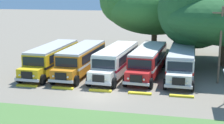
# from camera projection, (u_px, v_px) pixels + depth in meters

# --- Properties ---
(ground_plane) EXTENTS (220.00, 220.00, 0.00)m
(ground_plane) POSITION_uv_depth(u_px,v_px,m) (97.00, 95.00, 27.55)
(ground_plane) COLOR slate
(parked_bus_slot_0) EXTENTS (2.85, 10.86, 2.82)m
(parked_bus_slot_0) POSITION_uv_depth(u_px,v_px,m) (52.00, 57.00, 35.16)
(parked_bus_slot_0) COLOR yellow
(parked_bus_slot_0) RESTS_ON ground_plane
(parked_bus_slot_1) EXTENTS (2.98, 10.88, 2.82)m
(parked_bus_slot_1) POSITION_uv_depth(u_px,v_px,m) (82.00, 58.00, 34.74)
(parked_bus_slot_1) COLOR orange
(parked_bus_slot_1) RESTS_ON ground_plane
(parked_bus_slot_2) EXTENTS (3.39, 10.95, 2.82)m
(parked_bus_slot_2) POSITION_uv_depth(u_px,v_px,m) (116.00, 60.00, 33.99)
(parked_bus_slot_2) COLOR silver
(parked_bus_slot_2) RESTS_ON ground_plane
(parked_bus_slot_3) EXTENTS (3.37, 10.94, 2.82)m
(parked_bus_slot_3) POSITION_uv_depth(u_px,v_px,m) (148.00, 60.00, 33.90)
(parked_bus_slot_3) COLOR red
(parked_bus_slot_3) RESTS_ON ground_plane
(parked_bus_slot_4) EXTENTS (2.97, 10.88, 2.82)m
(parked_bus_slot_4) POSITION_uv_depth(u_px,v_px,m) (182.00, 62.00, 33.11)
(parked_bus_slot_4) COLOR silver
(parked_bus_slot_4) RESTS_ON ground_plane
(curb_wheelstop_0) EXTENTS (2.00, 0.36, 0.15)m
(curb_wheelstop_0) POSITION_uv_depth(u_px,v_px,m) (27.00, 86.00, 30.03)
(curb_wheelstop_0) COLOR yellow
(curb_wheelstop_0) RESTS_ON ground_plane
(curb_wheelstop_1) EXTENTS (2.00, 0.36, 0.15)m
(curb_wheelstop_1) POSITION_uv_depth(u_px,v_px,m) (63.00, 88.00, 29.30)
(curb_wheelstop_1) COLOR yellow
(curb_wheelstop_1) RESTS_ON ground_plane
(curb_wheelstop_2) EXTENTS (2.00, 0.36, 0.15)m
(curb_wheelstop_2) POSITION_uv_depth(u_px,v_px,m) (100.00, 91.00, 28.57)
(curb_wheelstop_2) COLOR yellow
(curb_wheelstop_2) RESTS_ON ground_plane
(curb_wheelstop_3) EXTENTS (2.00, 0.36, 0.15)m
(curb_wheelstop_3) POSITION_uv_depth(u_px,v_px,m) (140.00, 93.00, 27.84)
(curb_wheelstop_3) COLOR yellow
(curb_wheelstop_3) RESTS_ON ground_plane
(curb_wheelstop_4) EXTENTS (2.00, 0.36, 0.15)m
(curb_wheelstop_4) POSITION_uv_depth(u_px,v_px,m) (182.00, 96.00, 27.11)
(curb_wheelstop_4) COLOR yellow
(curb_wheelstop_4) RESTS_ON ground_plane
(broad_shade_tree) EXTENTS (14.31, 13.39, 10.60)m
(broad_shade_tree) POSITION_uv_depth(u_px,v_px,m) (154.00, 8.00, 45.80)
(broad_shade_tree) COLOR brown
(broad_shade_tree) RESTS_ON ground_plane
(utility_pole) EXTENTS (1.80, 0.20, 7.26)m
(utility_pole) POSITION_uv_depth(u_px,v_px,m) (220.00, 43.00, 30.23)
(utility_pole) COLOR brown
(utility_pole) RESTS_ON ground_plane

